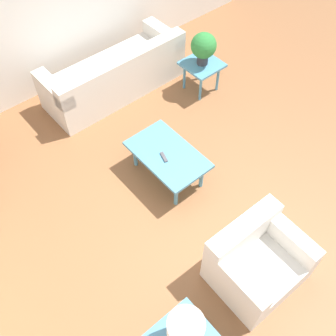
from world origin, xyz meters
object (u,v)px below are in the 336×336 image
Objects in this scene: sofa at (116,76)px; coffee_table at (168,156)px; armchair at (256,261)px; side_table_plant at (202,67)px; table_lamp at (186,329)px; potted_plant at (204,47)px.

sofa reaches higher than coffee_table.
armchair is 0.91× the size of coffee_table.
side_table_plant is 3.93m from table_lamp.
potted_plant is 1.08× the size of table_lamp.
coffee_table is at bearing 123.04° from side_table_plant.
coffee_table is at bearing 123.04° from potted_plant.
coffee_table is (-1.78, 0.47, 0.08)m from sofa.
potted_plant is at bearing 58.67° from armchair.
sofa is at bearing 52.16° from side_table_plant.
side_table_plant is at bearing -45.64° from table_lamp.
potted_plant reaches higher than side_table_plant.
armchair is at bearing 173.82° from coffee_table.
table_lamp reaches higher than coffee_table.
armchair is 3.13m from potted_plant.
armchair is 1.88× the size of potted_plant.
sofa is 4.06× the size of side_table_plant.
side_table_plant is (2.60, -1.68, 0.11)m from armchair.
coffee_table is at bearing -36.37° from table_lamp.
coffee_table is (1.63, -0.18, 0.08)m from armchair.
table_lamp is (-2.73, 2.79, 0.38)m from side_table_plant.
table_lamp is at bearing 134.36° from side_table_plant.
table_lamp is at bearing 134.36° from potted_plant.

